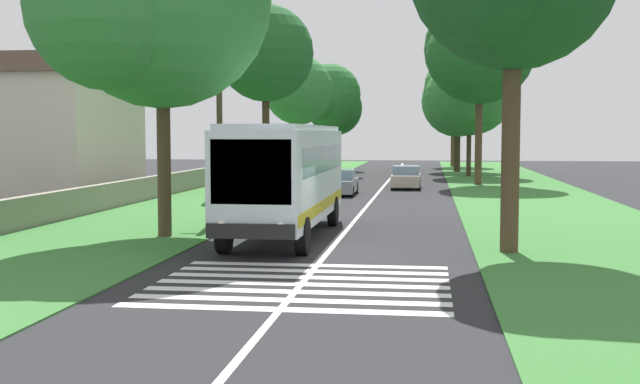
# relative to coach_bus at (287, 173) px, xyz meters

# --- Properties ---
(ground) EXTENTS (160.00, 160.00, 0.00)m
(ground) POSITION_rel_coach_bus_xyz_m (-3.43, -1.80, -2.15)
(ground) COLOR #262628
(grass_verge_left) EXTENTS (120.00, 8.00, 0.04)m
(grass_verge_left) POSITION_rel_coach_bus_xyz_m (11.57, 6.40, -2.13)
(grass_verge_left) COLOR #387533
(grass_verge_left) RESTS_ON ground
(grass_verge_right) EXTENTS (120.00, 8.00, 0.04)m
(grass_verge_right) POSITION_rel_coach_bus_xyz_m (11.57, -10.00, -2.13)
(grass_verge_right) COLOR #387533
(grass_verge_right) RESTS_ON ground
(centre_line) EXTENTS (110.00, 0.16, 0.01)m
(centre_line) POSITION_rel_coach_bus_xyz_m (11.57, -1.80, -2.14)
(centre_line) COLOR silver
(centre_line) RESTS_ON ground
(coach_bus) EXTENTS (11.16, 2.62, 3.73)m
(coach_bus) POSITION_rel_coach_bus_xyz_m (0.00, 0.00, 0.00)
(coach_bus) COLOR silver
(coach_bus) RESTS_ON ground
(zebra_crossing) EXTENTS (5.85, 6.80, 0.01)m
(zebra_crossing) POSITION_rel_coach_bus_xyz_m (-8.34, -1.80, -2.14)
(zebra_crossing) COLOR silver
(zebra_crossing) RESTS_ON ground
(trailing_car_0) EXTENTS (4.30, 1.78, 1.43)m
(trailing_car_0) POSITION_rel_coach_bus_xyz_m (18.58, 0.23, -1.48)
(trailing_car_0) COLOR gray
(trailing_car_0) RESTS_ON ground
(trailing_car_1) EXTENTS (4.30, 1.78, 1.43)m
(trailing_car_1) POSITION_rel_coach_bus_xyz_m (24.39, -3.30, -1.48)
(trailing_car_1) COLOR #B7A893
(trailing_car_1) RESTS_ON ground
(roadside_tree_left_0) EXTENTS (5.98, 5.08, 8.26)m
(roadside_tree_left_0) POSITION_rel_coach_bus_xyz_m (48.88, 4.09, 3.47)
(roadside_tree_left_0) COLOR #4C3826
(roadside_tree_left_0) RESTS_ON grass_verge_left
(roadside_tree_left_1) EXTENTS (9.03, 7.28, 11.47)m
(roadside_tree_left_1) POSITION_rel_coach_bus_xyz_m (-0.50, 4.29, 5.52)
(roadside_tree_left_1) COLOR #4C3826
(roadside_tree_left_1) RESTS_ON grass_verge_left
(roadside_tree_left_2) EXTENTS (6.36, 5.11, 9.12)m
(roadside_tree_left_2) POSITION_rel_coach_bus_xyz_m (40.11, 3.56, 4.28)
(roadside_tree_left_2) COLOR #3D2D1E
(roadside_tree_left_2) RESTS_ON grass_verge_left
(roadside_tree_left_3) EXTENTS (5.30, 4.68, 8.67)m
(roadside_tree_left_3) POSITION_rel_coach_bus_xyz_m (28.14, 4.20, 4.10)
(roadside_tree_left_3) COLOR brown
(roadside_tree_left_3) RESTS_ON grass_verge_left
(roadside_tree_left_4) EXTENTS (6.65, 5.44, 10.63)m
(roadside_tree_left_4) POSITION_rel_coach_bus_xyz_m (18.69, 4.56, 5.63)
(roadside_tree_left_4) COLOR #3D2D1E
(roadside_tree_left_4) RESTS_ON grass_verge_left
(roadside_tree_right_0) EXTENTS (8.61, 7.22, 10.43)m
(roadside_tree_right_0) POSITION_rel_coach_bus_xyz_m (38.87, -7.65, 4.53)
(roadside_tree_right_0) COLOR #3D2D1E
(roadside_tree_right_0) RESTS_ON grass_verge_right
(roadside_tree_right_1) EXTENTS (8.98, 7.32, 12.66)m
(roadside_tree_right_1) POSITION_rel_coach_bus_xyz_m (28.43, -7.78, 6.67)
(roadside_tree_right_1) COLOR #4C3826
(roadside_tree_right_1) RESTS_ON grass_verge_right
(roadside_tree_right_2) EXTENTS (7.52, 6.39, 9.47)m
(roadside_tree_right_2) POSITION_rel_coach_bus_xyz_m (46.95, -7.09, 3.99)
(roadside_tree_right_2) COLOR #3D2D1E
(roadside_tree_right_2) RESTS_ON grass_verge_right
(roadside_tree_right_3) EXTENTS (6.57, 5.94, 10.58)m
(roadside_tree_right_3) POSITION_rel_coach_bus_xyz_m (58.12, -7.09, 5.37)
(roadside_tree_right_3) COLOR #4C3826
(roadside_tree_right_3) RESTS_ON grass_verge_right
(utility_pole) EXTENTS (0.24, 1.40, 7.67)m
(utility_pole) POSITION_rel_coach_bus_xyz_m (5.62, 3.75, 1.87)
(utility_pole) COLOR #473828
(utility_pole) RESTS_ON grass_verge_left
(roadside_wall) EXTENTS (70.00, 0.40, 1.16)m
(roadside_wall) POSITION_rel_coach_bus_xyz_m (16.57, 9.80, -1.53)
(roadside_wall) COLOR gray
(roadside_wall) RESTS_ON grass_verge_left
(roadside_building) EXTENTS (10.40, 8.34, 7.51)m
(roadside_building) POSITION_rel_coach_bus_xyz_m (16.27, 16.33, 1.67)
(roadside_building) COLOR beige
(roadside_building) RESTS_ON ground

